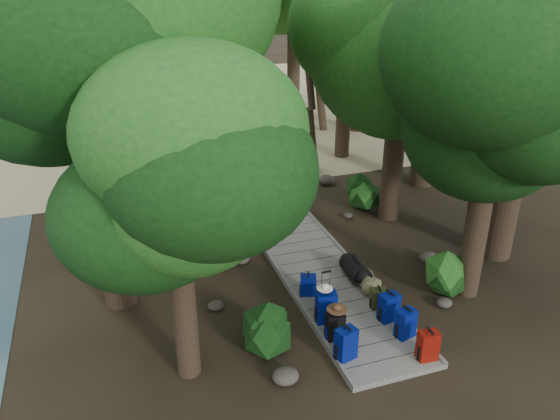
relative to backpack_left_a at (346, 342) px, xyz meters
name	(u,v)px	position (x,y,z in m)	size (l,w,h in m)	color
ground	(305,255)	(0.79, 4.20, -0.49)	(120.00, 120.00, 0.00)	#2D2316
sand_beach	(193,109)	(0.79, 20.20, -0.48)	(40.00, 22.00, 0.02)	tan
boardwalk	(292,236)	(0.79, 5.20, -0.43)	(2.00, 12.00, 0.12)	gray
backpack_left_a	(346,342)	(0.00, 0.00, 0.00)	(0.39, 0.28, 0.74)	#030D7B
backpack_left_b	(335,325)	(0.05, 0.61, -0.04)	(0.36, 0.26, 0.66)	black
backpack_left_c	(326,305)	(0.11, 1.21, 0.02)	(0.42, 0.30, 0.78)	#030D7B
backpack_left_d	(308,284)	(0.12, 2.28, -0.10)	(0.35, 0.25, 0.54)	#030D7B
backpack_right_a	(428,344)	(1.48, -0.52, -0.03)	(0.38, 0.27, 0.67)	#7D0B03
backpack_right_b	(406,322)	(1.43, 0.22, -0.02)	(0.38, 0.27, 0.69)	#030D7B
backpack_right_c	(389,306)	(1.39, 0.83, -0.02)	(0.40, 0.29, 0.69)	#030D7B
backpack_right_d	(378,297)	(1.40, 1.30, -0.12)	(0.33, 0.24, 0.51)	#2F3614
duffel_right_khaki	(368,282)	(1.52, 2.06, -0.19)	(0.36, 0.54, 0.36)	#6D6641
duffel_right_black	(355,269)	(1.46, 2.57, -0.13)	(0.47, 0.74, 0.47)	black
suitcase_on_boardwalk	(325,301)	(0.21, 1.51, -0.08)	(0.37, 0.20, 0.58)	black
lone_suitcase_on_sand	(239,146)	(1.20, 12.49, -0.10)	(0.47, 0.27, 0.74)	black
hat_brown	(337,307)	(0.10, 0.65, 0.36)	(0.42, 0.42, 0.13)	#51351E
hat_white	(325,286)	(0.09, 1.26, 0.47)	(0.34, 0.34, 0.11)	silver
kayak	(159,148)	(-1.74, 13.94, -0.32)	(0.65, 2.99, 0.30)	#B6260F
sun_lounger	(296,135)	(3.86, 13.20, -0.14)	(0.65, 2.02, 0.65)	silver
tree_right_a	(491,142)	(3.74, 1.32, 3.20)	(4.42, 4.42, 7.37)	black
tree_right_b	(536,35)	(5.55, 2.59, 5.11)	(6.27, 6.27, 11.19)	black
tree_right_c	(401,77)	(4.01, 5.53, 3.72)	(4.87, 4.87, 8.42)	black
tree_right_d	(441,8)	(6.43, 7.56, 5.28)	(6.29, 6.29, 11.54)	black
tree_right_e	(347,52)	(5.02, 11.08, 3.53)	(4.46, 4.46, 8.04)	black
tree_right_f	(364,22)	(7.18, 14.09, 4.20)	(5.25, 5.25, 9.38)	black
tree_left_a	(177,224)	(-2.90, 0.73, 2.64)	(3.76, 3.76, 6.27)	black
tree_left_b	(89,79)	(-3.96, 3.55, 4.58)	(5.63, 5.63, 10.13)	black
tree_left_c	(146,83)	(-2.57, 7.26, 3.68)	(4.79, 4.79, 8.33)	black
tree_back_a	(157,31)	(-0.82, 19.02, 3.58)	(4.70, 4.70, 8.14)	black
tree_back_b	(222,8)	(2.53, 20.04, 4.40)	(5.48, 5.48, 9.78)	black
tree_back_c	(294,7)	(6.19, 19.87, 4.38)	(5.41, 5.41, 9.74)	black
tree_back_d	(72,46)	(-4.56, 19.21, 3.07)	(4.27, 4.27, 7.12)	black
palm_right_a	(318,75)	(3.57, 10.29, 2.93)	(4.01, 4.01, 6.84)	#103912
palm_right_b	(324,24)	(5.72, 14.92, 4.08)	(4.73, 4.73, 9.13)	#103912
palm_right_c	(247,51)	(2.84, 16.85, 2.83)	(4.17, 4.17, 6.64)	#103912
palm_left_a	(111,81)	(-3.37, 10.26, 3.17)	(4.60, 4.60, 7.32)	#103912
rock_left_a	(286,376)	(-1.27, -0.13, -0.35)	(0.50, 0.45, 0.28)	#4C473F
rock_left_b	(216,306)	(-1.98, 2.54, -0.39)	(0.36, 0.32, 0.20)	#4C473F
rock_left_c	(241,259)	(-0.92, 4.32, -0.37)	(0.45, 0.40, 0.25)	#4C473F
rock_left_d	(209,214)	(-1.13, 7.31, -0.40)	(0.31, 0.28, 0.17)	#4C473F
rock_right_a	(444,303)	(2.91, 0.98, -0.39)	(0.37, 0.33, 0.20)	#4C473F
rock_right_b	(429,258)	(3.67, 2.80, -0.35)	(0.50, 0.45, 0.28)	#4C473F
rock_right_c	(348,216)	(2.84, 5.87, -0.41)	(0.28, 0.25, 0.15)	#4C473F
rock_right_d	(326,180)	(3.29, 8.58, -0.33)	(0.58, 0.52, 0.32)	#4C473F
shrub_left_a	(261,329)	(-1.43, 0.92, 0.01)	(1.10, 1.10, 0.99)	#174F19
shrub_left_b	(220,245)	(-1.37, 4.73, -0.10)	(0.87, 0.87, 0.78)	#174F19
shrub_left_c	(181,189)	(-1.73, 8.45, 0.07)	(1.24, 1.24, 1.12)	#174F19
shrub_right_a	(444,274)	(3.23, 1.55, -0.02)	(1.03, 1.03, 0.93)	#174F19
shrub_right_b	(360,192)	(3.45, 6.38, 0.07)	(1.25, 1.25, 1.13)	#174F19
shrub_right_c	(301,163)	(2.84, 9.88, -0.11)	(0.84, 0.84, 0.76)	#174F19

